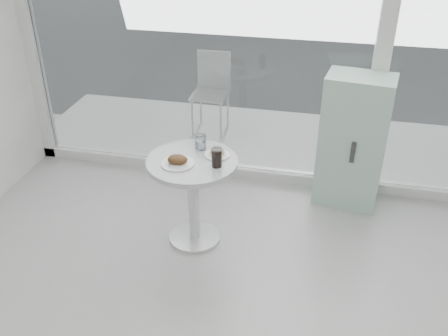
% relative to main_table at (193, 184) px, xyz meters
% --- Properties ---
extents(room_shell, '(6.00, 6.00, 6.00)m').
position_rel_main_table_xyz_m(room_shell, '(0.50, -2.46, 1.36)').
color(room_shell, white).
rests_on(room_shell, ground).
extents(storefront, '(5.00, 0.14, 3.00)m').
position_rel_main_table_xyz_m(storefront, '(0.57, 1.10, 1.16)').
color(storefront, silver).
rests_on(storefront, ground).
extents(main_table, '(0.72, 0.72, 0.77)m').
position_rel_main_table_xyz_m(main_table, '(0.00, 0.00, 0.00)').
color(main_table, silver).
rests_on(main_table, ground).
extents(patio_deck, '(5.60, 1.60, 0.05)m').
position_rel_main_table_xyz_m(patio_deck, '(0.50, 1.90, -0.53)').
color(patio_deck, silver).
rests_on(patio_deck, ground).
extents(mint_cabinet, '(0.62, 0.46, 1.24)m').
position_rel_main_table_xyz_m(mint_cabinet, '(1.25, 0.88, 0.07)').
color(mint_cabinet, '#90B8A5').
rests_on(mint_cabinet, ground).
extents(patio_chair, '(0.41, 0.41, 0.92)m').
position_rel_main_table_xyz_m(patio_chair, '(-0.33, 2.02, 0.02)').
color(patio_chair, silver).
rests_on(patio_chair, patio_deck).
extents(plate_fritter, '(0.26, 0.26, 0.07)m').
position_rel_main_table_xyz_m(plate_fritter, '(-0.09, -0.08, 0.25)').
color(plate_fritter, white).
rests_on(plate_fritter, main_table).
extents(plate_donut, '(0.20, 0.20, 0.05)m').
position_rel_main_table_xyz_m(plate_donut, '(0.18, 0.11, 0.24)').
color(plate_donut, white).
rests_on(plate_donut, main_table).
extents(water_tumbler_a, '(0.08, 0.08, 0.12)m').
position_rel_main_table_xyz_m(water_tumbler_a, '(0.03, 0.19, 0.27)').
color(water_tumbler_a, white).
rests_on(water_tumbler_a, main_table).
extents(water_tumbler_b, '(0.07, 0.07, 0.11)m').
position_rel_main_table_xyz_m(water_tumbler_b, '(0.00, 0.21, 0.27)').
color(water_tumbler_b, white).
rests_on(water_tumbler_b, main_table).
extents(cola_glass, '(0.08, 0.08, 0.15)m').
position_rel_main_table_xyz_m(cola_glass, '(0.21, -0.05, 0.29)').
color(cola_glass, white).
rests_on(cola_glass, main_table).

